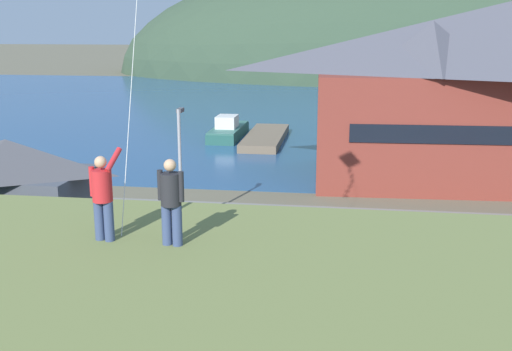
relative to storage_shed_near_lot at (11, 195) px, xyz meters
The scene contains 14 objects.
ground_plane 13.56m from the storage_shed_near_lot, 26.28° to the right, with size 600.00×600.00×0.00m, color #66604C.
parking_lot_pad 12.24m from the storage_shed_near_lot, ahead, with size 40.00×20.00×0.10m, color gray.
bay_water 55.48m from the storage_shed_near_lot, 77.60° to the left, with size 360.00×84.00×0.03m, color navy.
far_hill_west_ridge 117.66m from the storage_shed_near_lot, 70.68° to the left, with size 147.61×69.69×52.24m, color #334733.
storage_shed_near_lot is the anchor object (origin of this frame).
wharf_dock 30.20m from the storage_shed_near_lot, 74.86° to the left, with size 3.20×11.52×0.70m.
moored_boat_wharfside 30.58m from the storage_shed_near_lot, 82.03° to the left, with size 2.63×7.95×2.16m.
parked_car_back_row_left 19.28m from the storage_shed_near_lot, ahead, with size 4.33×2.32×1.82m.
parked_car_mid_row_near 8.95m from the storage_shed_near_lot, ahead, with size 4.25×2.14×1.82m.
parked_car_front_row_red 14.30m from the storage_shed_near_lot, 17.51° to the right, with size 4.32×2.30×1.82m.
parked_car_lone_by_shed 7.25m from the storage_shed_near_lot, 42.40° to the right, with size 4.33×2.31×1.82m.
parking_light_pole 8.16m from the storage_shed_near_lot, 35.27° to the left, with size 0.24×0.78×6.05m.
person_kite_flyer 17.27m from the storage_shed_near_lot, 53.35° to the right, with size 0.58×0.63×1.86m.
person_companion 18.20m from the storage_shed_near_lot, 49.80° to the right, with size 0.55×0.40×1.74m.
Camera 1 is at (2.79, -18.72, 10.20)m, focal length 42.85 mm.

